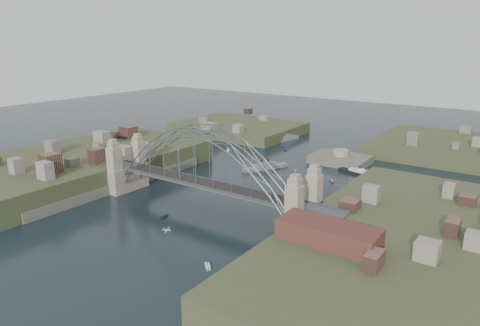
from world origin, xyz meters
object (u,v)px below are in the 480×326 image
object	(u,v)px
naval_cruiser_far	(286,139)
wharf_shed	(328,233)
naval_cruiser_near	(265,167)
fort_island	(340,164)
ocean_liner	(362,174)
bridge	(203,169)

from	to	relation	value
naval_cruiser_far	wharf_shed	bearing A→B (deg)	-56.96
naval_cruiser_far	naval_cruiser_near	bearing A→B (deg)	-69.55
fort_island	naval_cruiser_far	size ratio (longest dim) A/B	1.25
wharf_shed	ocean_liner	size ratio (longest dim) A/B	1.04
naval_cruiser_near	bridge	bearing A→B (deg)	-80.34
ocean_liner	fort_island	bearing A→B (deg)	138.80
fort_island	wharf_shed	bearing A→B (deg)	-69.15
bridge	fort_island	bearing A→B (deg)	80.27
fort_island	wharf_shed	xyz separation A→B (m)	(32.00, -84.00, 10.34)
naval_cruiser_far	ocean_liner	size ratio (longest dim) A/B	0.91
naval_cruiser_near	naval_cruiser_far	bearing A→B (deg)	110.45
wharf_shed	ocean_liner	distance (m)	75.46
wharf_shed	ocean_liner	xyz separation A→B (m)	(-18.84, 72.48, -9.27)
bridge	naval_cruiser_far	size ratio (longest dim) A/B	4.76
fort_island	ocean_liner	bearing A→B (deg)	-41.20
naval_cruiser_near	naval_cruiser_far	world-z (taller)	naval_cruiser_far
wharf_shed	fort_island	bearing A→B (deg)	110.85
naval_cruiser_near	ocean_liner	bearing A→B (deg)	21.85
fort_island	naval_cruiser_near	xyz separation A→B (m)	(-19.71, -24.70, 1.21)
fort_island	naval_cruiser_far	xyz separation A→B (m)	(-37.37, 22.64, 1.26)
bridge	wharf_shed	xyz separation A→B (m)	(44.00, -14.00, -2.32)
naval_cruiser_near	naval_cruiser_far	xyz separation A→B (m)	(-17.66, 47.35, 0.05)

